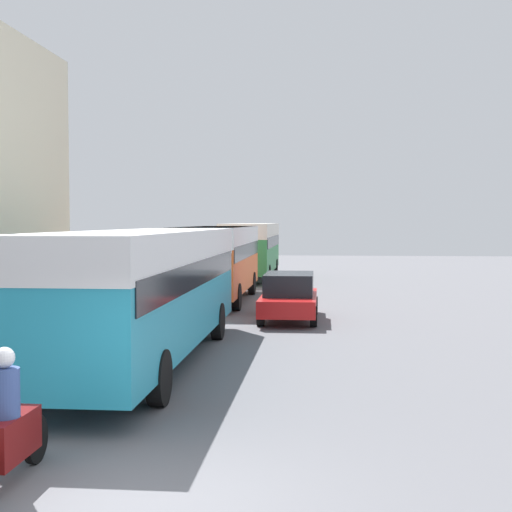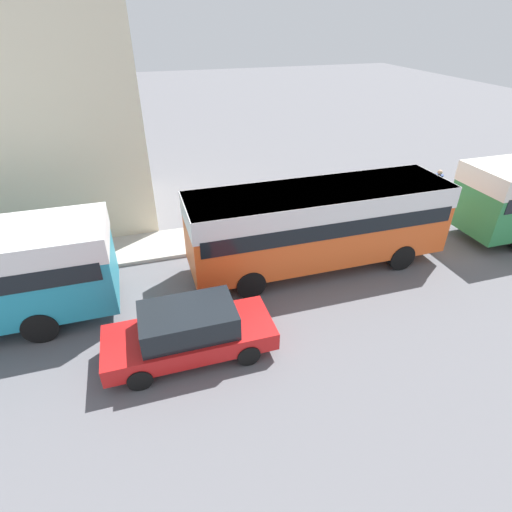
{
  "view_description": "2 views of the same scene",
  "coord_description": "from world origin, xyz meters",
  "px_view_note": "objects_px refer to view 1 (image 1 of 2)",
  "views": [
    {
      "loc": [
        2.17,
        -7.84,
        3.24
      ],
      "look_at": [
        -0.5,
        21.02,
        1.83
      ],
      "focal_mm": 50.0,
      "sensor_mm": 36.0,
      "label": 1
    },
    {
      "loc": [
        9.34,
        14.78,
        8.17
      ],
      "look_at": [
        -1.96,
        18.25,
        0.86
      ],
      "focal_mm": 28.0,
      "sensor_mm": 36.0,
      "label": 2
    }
  ],
  "objects_px": {
    "car_crossing": "(289,296)",
    "pedestrian_walking_away": "(180,264)",
    "bus_following": "(217,253)",
    "motorcycle_behind_lead": "(8,431)",
    "pedestrian_near_curb": "(158,269)",
    "bus_third_in_line": "(251,243)",
    "bus_lead": "(144,278)"
  },
  "relations": [
    {
      "from": "bus_following",
      "to": "pedestrian_walking_away",
      "type": "relative_size",
      "value": 5.33
    },
    {
      "from": "bus_lead",
      "to": "pedestrian_near_curb",
      "type": "distance_m",
      "value": 17.34
    },
    {
      "from": "car_crossing",
      "to": "pedestrian_walking_away",
      "type": "distance_m",
      "value": 14.11
    },
    {
      "from": "motorcycle_behind_lead",
      "to": "pedestrian_near_curb",
      "type": "relative_size",
      "value": 1.33
    },
    {
      "from": "bus_following",
      "to": "bus_third_in_line",
      "type": "xyz_separation_m",
      "value": [
        0.29,
        11.16,
        0.06
      ]
    },
    {
      "from": "bus_lead",
      "to": "bus_following",
      "type": "relative_size",
      "value": 1.24
    },
    {
      "from": "bus_lead",
      "to": "bus_following",
      "type": "height_order",
      "value": "bus_lead"
    },
    {
      "from": "bus_third_in_line",
      "to": "pedestrian_near_curb",
      "type": "height_order",
      "value": "bus_third_in_line"
    },
    {
      "from": "bus_following",
      "to": "motorcycle_behind_lead",
      "type": "distance_m",
      "value": 20.21
    },
    {
      "from": "bus_lead",
      "to": "bus_third_in_line",
      "type": "relative_size",
      "value": 1.21
    },
    {
      "from": "motorcycle_behind_lead",
      "to": "bus_following",
      "type": "bearing_deg",
      "value": 91.11
    },
    {
      "from": "bus_third_in_line",
      "to": "car_crossing",
      "type": "distance_m",
      "value": 16.62
    },
    {
      "from": "bus_following",
      "to": "pedestrian_near_curb",
      "type": "relative_size",
      "value": 5.49
    },
    {
      "from": "bus_following",
      "to": "car_crossing",
      "type": "distance_m",
      "value": 6.17
    },
    {
      "from": "car_crossing",
      "to": "pedestrian_walking_away",
      "type": "xyz_separation_m",
      "value": [
        -6.19,
        12.68,
        0.24
      ]
    },
    {
      "from": "bus_third_in_line",
      "to": "motorcycle_behind_lead",
      "type": "bearing_deg",
      "value": -89.81
    },
    {
      "from": "motorcycle_behind_lead",
      "to": "pedestrian_near_curb",
      "type": "xyz_separation_m",
      "value": [
        -3.81,
        24.38,
        0.32
      ]
    },
    {
      "from": "pedestrian_walking_away",
      "to": "motorcycle_behind_lead",
      "type": "bearing_deg",
      "value": -82.93
    },
    {
      "from": "pedestrian_near_curb",
      "to": "bus_lead",
      "type": "bearing_deg",
      "value": -77.86
    },
    {
      "from": "bus_third_in_line",
      "to": "car_crossing",
      "type": "bearing_deg",
      "value": -80.05
    },
    {
      "from": "bus_lead",
      "to": "pedestrian_walking_away",
      "type": "distance_m",
      "value": 20.51
    },
    {
      "from": "motorcycle_behind_lead",
      "to": "pedestrian_walking_away",
      "type": "distance_m",
      "value": 27.89
    },
    {
      "from": "car_crossing",
      "to": "pedestrian_walking_away",
      "type": "bearing_deg",
      "value": -63.97
    },
    {
      "from": "bus_following",
      "to": "motorcycle_behind_lead",
      "type": "height_order",
      "value": "bus_following"
    },
    {
      "from": "bus_lead",
      "to": "car_crossing",
      "type": "height_order",
      "value": "bus_lead"
    },
    {
      "from": "car_crossing",
      "to": "pedestrian_near_curb",
      "type": "distance_m",
      "value": 11.46
    },
    {
      "from": "motorcycle_behind_lead",
      "to": "pedestrian_walking_away",
      "type": "bearing_deg",
      "value": 97.07
    },
    {
      "from": "pedestrian_walking_away",
      "to": "car_crossing",
      "type": "bearing_deg",
      "value": -63.97
    },
    {
      "from": "bus_lead",
      "to": "car_crossing",
      "type": "relative_size",
      "value": 2.54
    },
    {
      "from": "bus_following",
      "to": "motorcycle_behind_lead",
      "type": "bearing_deg",
      "value": -88.89
    },
    {
      "from": "bus_following",
      "to": "bus_lead",
      "type": "bearing_deg",
      "value": -89.02
    },
    {
      "from": "bus_third_in_line",
      "to": "pedestrian_walking_away",
      "type": "bearing_deg",
      "value": -132.41
    }
  ]
}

